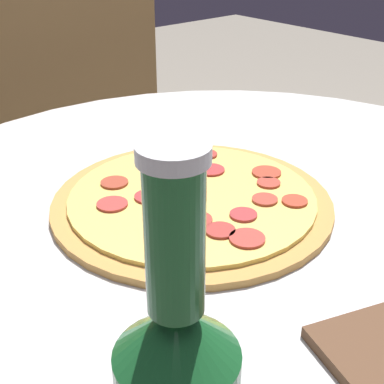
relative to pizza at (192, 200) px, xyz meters
name	(u,v)px	position (x,y,z in m)	size (l,w,h in m)	color
table	(238,301)	(0.04, -0.05, -0.16)	(1.07, 1.07, 0.70)	silver
pizza	(192,200)	(0.00, 0.00, 0.00)	(0.37, 0.37, 0.02)	#C68E47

